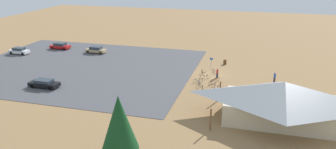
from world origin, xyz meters
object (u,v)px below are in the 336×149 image
visitor_at_bikes (217,73)px  trash_bin (225,62)px  pine_east (119,123)px  bicycle_black_yard_front (205,77)px  visitor_by_pavilion (275,77)px  bicycle_blue_lone_west (199,84)px  lot_sign (211,61)px  car_white_far_end (19,51)px  car_tan_back_corner (96,50)px  bicycle_yellow_back_row (203,89)px  car_black_near_entry (44,83)px  bicycle_silver_front_row (215,91)px  bicycle_red_edge_north (211,83)px  bicycle_white_yard_center (214,72)px  bicycle_green_yard_right (202,72)px  bicycle_orange_yard_left (217,80)px  bike_pavilion (283,99)px  bicycle_teal_near_porch (198,81)px  car_red_by_curb (60,46)px  bicycle_purple_near_sign (216,86)px

visitor_at_bikes → trash_bin: bearing=-93.3°
pine_east → bicycle_black_yard_front: 27.77m
trash_bin → visitor_by_pavilion: 11.83m
bicycle_blue_lone_west → lot_sign: bearing=-92.9°
car_white_far_end → car_tan_back_corner: car_white_far_end is taller
bicycle_yellow_back_row → car_black_near_entry: car_black_near_entry is taller
bicycle_silver_front_row → bicycle_red_edge_north: 3.46m
trash_bin → bicycle_blue_lone_west: bearing=78.5°
lot_sign → bicycle_silver_front_row: lot_sign is taller
bicycle_red_edge_north → bicycle_white_yard_center: bearing=-87.1°
bicycle_green_yard_right → bicycle_yellow_back_row: bearing=100.2°
pine_east → car_white_far_end: bearing=-40.8°
pine_east → bicycle_orange_yard_left: 26.89m
bicycle_orange_yard_left → car_black_near_entry: car_black_near_entry is taller
bicycle_yellow_back_row → car_tan_back_corner: size_ratio=0.39×
bike_pavilion → car_white_far_end: 55.23m
bicycle_green_yard_right → bicycle_blue_lone_west: 6.22m
car_black_near_entry → car_tan_back_corner: car_tan_back_corner is taller
bicycle_yellow_back_row → visitor_at_bikes: (-1.36, -6.74, 0.49)m
trash_bin → bicycle_black_yard_front: trash_bin is taller
bicycle_orange_yard_left → visitor_at_bikes: bearing=-84.7°
trash_bin → bicycle_black_yard_front: 9.35m
bicycle_green_yard_right → trash_bin: bearing=-115.6°
bicycle_yellow_back_row → bicycle_teal_near_porch: bicycle_yellow_back_row is taller
trash_bin → car_white_far_end: (43.07, 4.22, 0.29)m
bike_pavilion → pine_east: 20.92m
bicycle_silver_front_row → bicycle_white_yard_center: (1.42, -9.03, 0.02)m
bike_pavilion → bicycle_teal_near_porch: (12.35, -10.60, -2.53)m
bicycle_white_yard_center → bicycle_silver_front_row: bearing=98.9°
bicycle_white_yard_center → car_black_near_entry: bearing=29.2°
bicycle_orange_yard_left → car_black_near_entry: size_ratio=0.34×
bicycle_black_yard_front → bicycle_silver_front_row: size_ratio=0.92×
car_black_near_entry → visitor_at_bikes: size_ratio=2.82×
bicycle_green_yard_right → car_red_by_curb: size_ratio=0.39×
car_red_by_curb → bicycle_orange_yard_left: bearing=161.6°
bicycle_green_yard_right → car_tan_back_corner: 25.62m
pine_east → bicycle_yellow_back_row: 22.26m
bicycle_black_yard_front → bike_pavilion: bearing=131.8°
bicycle_yellow_back_row → bicycle_blue_lone_west: 2.00m
bicycle_yellow_back_row → bicycle_teal_near_porch: bearing=-68.7°
bicycle_black_yard_front → bicycle_teal_near_porch: bicycle_black_yard_front is taller
bicycle_silver_front_row → bicycle_purple_near_sign: (0.09, -1.92, 0.00)m
trash_bin → bicycle_purple_near_sign: bearing=90.0°
bicycle_purple_near_sign → bicycle_white_yard_center: size_ratio=1.07×
pine_east → bicycle_teal_near_porch: (-2.84, -24.86, -4.43)m
trash_bin → lot_sign: 4.22m
trash_bin → car_tan_back_corner: (27.70, -0.88, 0.29)m
bicycle_orange_yard_left → car_tan_back_corner: car_tan_back_corner is taller
bicycle_yellow_back_row → bicycle_silver_front_row: (-1.92, 0.29, -0.04)m
bicycle_black_yard_front → visitor_by_pavilion: 11.28m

